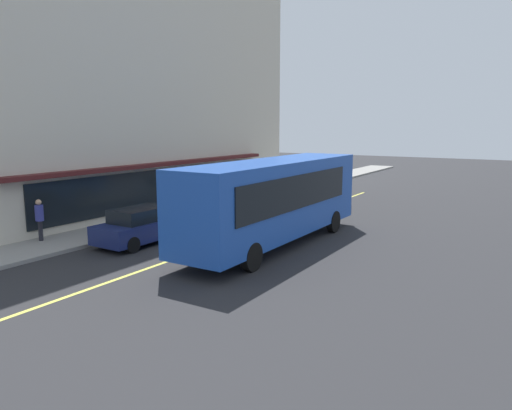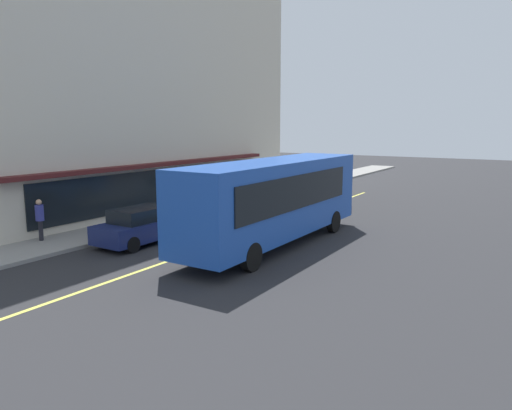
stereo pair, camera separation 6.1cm
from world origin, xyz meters
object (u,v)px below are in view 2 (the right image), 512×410
car_white (262,195)px  car_navy (143,225)px  pedestrian_near_storefront (40,216)px  bus (275,198)px

car_white → car_navy: same height
car_navy → pedestrian_near_storefront: (-2.42, 3.48, 0.46)m
car_navy → car_white: bearing=1.6°
car_white → bus: bearing=-145.3°
bus → car_white: (7.40, 5.13, -1.24)m
car_white → car_navy: bearing=-178.4°
bus → car_white: bus is taller
bus → car_white: 9.10m
car_navy → pedestrian_near_storefront: bearing=124.8°
bus → car_navy: (-2.64, 4.86, -1.24)m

